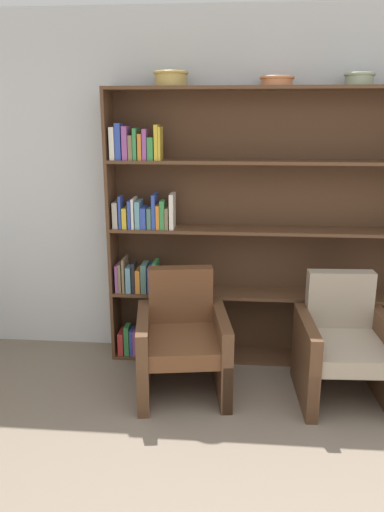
% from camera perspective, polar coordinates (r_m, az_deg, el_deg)
% --- Properties ---
extents(wall_back, '(12.00, 0.06, 2.75)m').
position_cam_1_polar(wall_back, '(4.09, 10.84, 7.32)').
color(wall_back, silver).
rests_on(wall_back, ground).
extents(bookshelf, '(2.42, 0.30, 2.16)m').
position_cam_1_polar(bookshelf, '(3.97, 5.28, 2.68)').
color(bookshelf, brown).
rests_on(bookshelf, ground).
extents(bowl_olive, '(0.26, 0.26, 0.11)m').
position_cam_1_polar(bowl_olive, '(3.88, -2.43, 19.66)').
color(bowl_olive, tan).
rests_on(bowl_olive, bookshelf).
extents(bowl_slate, '(0.25, 0.25, 0.07)m').
position_cam_1_polar(bowl_slate, '(3.86, 9.67, 19.17)').
color(bowl_slate, '#C67547').
rests_on(bowl_slate, bookshelf).
extents(bowl_cream, '(0.22, 0.22, 0.09)m').
position_cam_1_polar(bowl_cream, '(3.95, 18.59, 18.70)').
color(bowl_cream, gray).
rests_on(bowl_cream, bookshelf).
extents(armchair_leather, '(0.74, 0.77, 0.86)m').
position_cam_1_polar(armchair_leather, '(3.68, -1.12, -9.58)').
color(armchair_leather, brown).
rests_on(armchair_leather, ground).
extents(armchair_cushioned, '(0.67, 0.71, 0.86)m').
position_cam_1_polar(armchair_cushioned, '(3.75, 17.01, -9.81)').
color(armchair_cushioned, brown).
rests_on(armchair_cushioned, ground).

